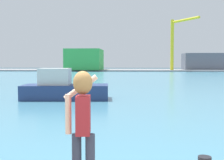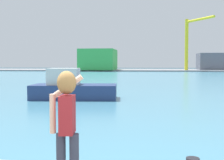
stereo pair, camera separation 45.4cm
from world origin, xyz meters
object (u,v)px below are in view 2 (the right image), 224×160
at_px(boat_moored, 72,88).
at_px(warehouse_right, 217,61).
at_px(port_crane, 190,38).
at_px(warehouse_left, 98,60).
at_px(person_photographer, 67,117).

xyz_separation_m(boat_moored, warehouse_right, (26.18, 76.60, 2.24)).
xyz_separation_m(warehouse_right, port_crane, (-9.59, -8.24, 6.65)).
height_order(boat_moored, port_crane, port_crane).
bearing_deg(boat_moored, port_crane, 71.04).
relative_size(boat_moored, port_crane, 0.39).
distance_m(warehouse_left, warehouse_right, 37.33).
height_order(person_photographer, warehouse_right, warehouse_right).
bearing_deg(port_crane, boat_moored, -103.64).
relative_size(warehouse_left, warehouse_right, 1.05).
height_order(boat_moored, warehouse_left, warehouse_left).
height_order(person_photographer, warehouse_left, warehouse_left).
relative_size(warehouse_right, port_crane, 0.80).
relative_size(person_photographer, boat_moored, 0.30).
distance_m(warehouse_left, port_crane, 28.20).
bearing_deg(warehouse_left, warehouse_right, 7.97).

